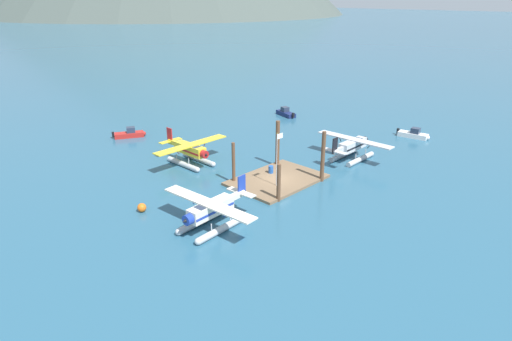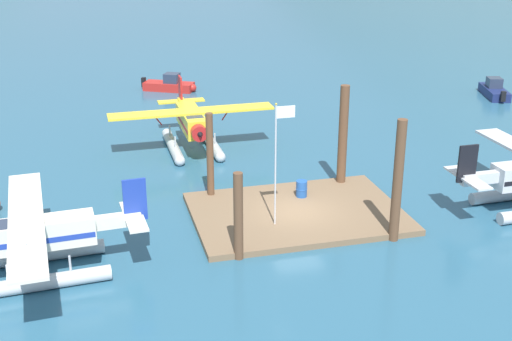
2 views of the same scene
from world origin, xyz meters
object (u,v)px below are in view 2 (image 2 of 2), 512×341
(seaplane_cream_port_aft, at_px, (36,242))
(seaplane_yellow_bow_left, at_px, (192,126))
(boat_red_open_north, at_px, (170,85))
(boat_navy_open_east, at_px, (494,90))
(flagpole, at_px, (278,150))
(fuel_drum, at_px, (302,189))

(seaplane_cream_port_aft, bearing_deg, seaplane_yellow_bow_left, 58.08)
(boat_red_open_north, bearing_deg, boat_navy_open_east, -18.27)
(flagpole, height_order, seaplane_yellow_bow_left, flagpole)
(flagpole, relative_size, boat_navy_open_east, 1.26)
(seaplane_cream_port_aft, relative_size, boat_navy_open_east, 2.20)
(flagpole, relative_size, seaplane_yellow_bow_left, 0.58)
(seaplane_cream_port_aft, relative_size, boat_red_open_north, 2.35)
(flagpole, relative_size, boat_red_open_north, 1.35)
(flagpole, relative_size, fuel_drum, 6.83)
(fuel_drum, xyz_separation_m, seaplane_cream_port_aft, (-13.09, -4.57, 0.84))
(flagpole, height_order, boat_navy_open_east, flagpole)
(seaplane_yellow_bow_left, bearing_deg, flagpole, -80.87)
(flagpole, bearing_deg, fuel_drum, 53.13)
(fuel_drum, distance_m, boat_navy_open_east, 27.81)
(flagpole, xyz_separation_m, seaplane_cream_port_aft, (-10.93, -1.70, -2.47))
(flagpole, height_order, seaplane_cream_port_aft, flagpole)
(fuel_drum, xyz_separation_m, seaplane_yellow_bow_left, (-4.18, 9.72, 0.84))
(seaplane_yellow_bow_left, height_order, boat_red_open_north, seaplane_yellow_bow_left)
(flagpole, bearing_deg, boat_red_open_north, 92.67)
(fuel_drum, relative_size, boat_navy_open_east, 0.18)
(boat_red_open_north, bearing_deg, flagpole, -87.33)
(seaplane_yellow_bow_left, distance_m, boat_navy_open_east, 27.33)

